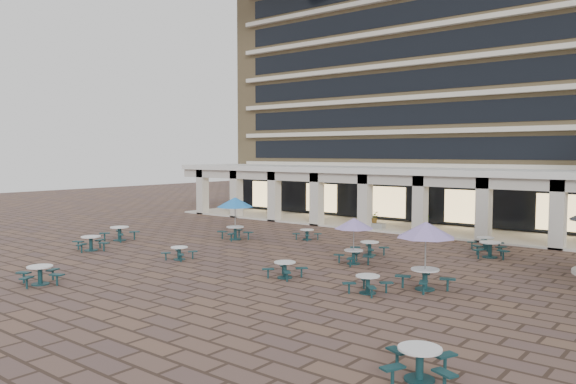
% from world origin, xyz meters
% --- Properties ---
extents(ground, '(120.00, 120.00, 0.00)m').
position_xyz_m(ground, '(0.00, 0.00, 0.00)').
color(ground, brown).
rests_on(ground, ground).
extents(apartment_building, '(40.00, 15.50, 25.20)m').
position_xyz_m(apartment_building, '(0.00, 25.47, 12.60)').
color(apartment_building, '#A1875B').
rests_on(apartment_building, ground).
extents(retail_arcade, '(42.00, 6.60, 4.40)m').
position_xyz_m(retail_arcade, '(0.00, 14.80, 3.00)').
color(retail_arcade, white).
rests_on(retail_arcade, ground).
extents(picnic_table_0, '(2.20, 2.20, 0.81)m').
position_xyz_m(picnic_table_0, '(-9.69, -4.50, 0.48)').
color(picnic_table_0, '#14353C').
rests_on(picnic_table_0, ground).
extents(picnic_table_1, '(2.10, 2.10, 0.78)m').
position_xyz_m(picnic_table_1, '(-4.01, -10.36, 0.47)').
color(picnic_table_1, '#14353C').
rests_on(picnic_table_1, ground).
extents(picnic_table_2, '(1.64, 1.64, 0.71)m').
position_xyz_m(picnic_table_2, '(7.38, -3.07, 0.42)').
color(picnic_table_2, '#14353C').
rests_on(picnic_table_2, ground).
extents(picnic_table_3, '(2.19, 2.19, 0.80)m').
position_xyz_m(picnic_table_3, '(12.69, -9.54, 0.48)').
color(picnic_table_3, '#14353C').
rests_on(picnic_table_3, ground).
extents(picnic_table_4, '(2.31, 2.31, 2.66)m').
position_xyz_m(picnic_table_4, '(-6.21, 3.47, 2.26)').
color(picnic_table_4, '#14353C').
rests_on(picnic_table_4, ground).
extents(picnic_table_5, '(1.67, 1.67, 0.66)m').
position_xyz_m(picnic_table_5, '(-3.74, -3.14, 0.39)').
color(picnic_table_5, '#14353C').
rests_on(picnic_table_5, ground).
extents(picnic_table_6, '(1.96, 1.96, 2.27)m').
position_xyz_m(picnic_table_6, '(3.83, 1.52, 1.93)').
color(picnic_table_6, '#14353C').
rests_on(picnic_table_6, ground).
extents(picnic_table_7, '(1.64, 1.64, 0.72)m').
position_xyz_m(picnic_table_7, '(3.14, -3.00, 0.43)').
color(picnic_table_7, '#14353C').
rests_on(picnic_table_7, ground).
extents(picnic_table_8, '(2.23, 2.23, 0.86)m').
position_xyz_m(picnic_table_8, '(-11.56, -1.36, 0.52)').
color(picnic_table_8, '#14353C').
rests_on(picnic_table_8, ground).
extents(picnic_table_9, '(1.84, 1.84, 0.74)m').
position_xyz_m(picnic_table_9, '(3.23, 4.06, 0.44)').
color(picnic_table_9, '#14353C').
rests_on(picnic_table_9, ground).
extents(picnic_table_10, '(2.26, 2.26, 0.83)m').
position_xyz_m(picnic_table_10, '(8.46, 7.49, 0.49)').
color(picnic_table_10, '#14353C').
rests_on(picnic_table_10, ground).
extents(picnic_table_11, '(2.36, 2.36, 2.72)m').
position_xyz_m(picnic_table_11, '(8.85, -1.10, 2.31)').
color(picnic_table_11, '#14353C').
rests_on(picnic_table_11, ground).
extents(picnic_table_12, '(1.61, 1.61, 0.66)m').
position_xyz_m(picnic_table_12, '(-2.60, 6.24, 0.39)').
color(picnic_table_12, '#14353C').
rests_on(picnic_table_12, ground).
extents(picnic_table_13, '(1.88, 1.88, 0.71)m').
position_xyz_m(picnic_table_13, '(7.43, 9.72, 0.42)').
color(picnic_table_13, '#14353C').
rests_on(picnic_table_13, ground).
extents(planter_left, '(1.50, 0.80, 1.34)m').
position_xyz_m(planter_left, '(-1.61, 12.90, 0.57)').
color(planter_left, '#979792').
rests_on(planter_left, ground).
extents(planter_right, '(1.50, 0.83, 1.32)m').
position_xyz_m(planter_right, '(2.25, 12.90, 0.56)').
color(planter_right, '#979792').
rests_on(planter_right, ground).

